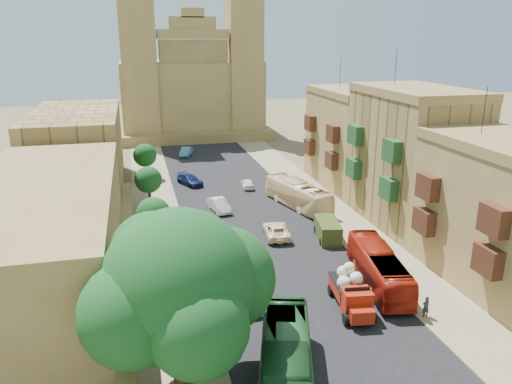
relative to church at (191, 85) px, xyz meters
name	(u,v)px	position (x,y,z in m)	size (l,w,h in m)	color
road_surface	(247,217)	(0.00, -48.61, -9.51)	(14.00, 140.00, 0.01)	black
sidewalk_east	(330,210)	(9.50, -48.61, -9.51)	(5.00, 140.00, 0.01)	#827555
sidewalk_west	(157,224)	(-9.50, -48.61, -9.51)	(5.00, 140.00, 0.01)	#827555
kerb_east	(309,211)	(7.00, -48.61, -9.46)	(0.25, 140.00, 0.12)	#827555
kerb_west	(182,222)	(-7.00, -48.61, -9.46)	(0.25, 140.00, 0.12)	#827555
townhouse_b	(506,213)	(15.95, -67.61, -3.86)	(9.00, 14.00, 14.90)	olive
townhouse_c	(411,156)	(15.95, -53.61, -2.61)	(9.00, 14.00, 17.40)	olive
townhouse_d	(353,138)	(15.95, -39.61, -3.36)	(9.00, 14.00, 15.90)	olive
west_wall	(127,260)	(-12.50, -58.61, -8.62)	(1.00, 40.00, 1.80)	olive
west_building_low	(47,238)	(-18.00, -60.61, -5.32)	(10.00, 28.00, 8.40)	olive
west_building_mid	(78,152)	(-18.00, -34.61, -4.52)	(10.00, 22.00, 10.00)	olive
church	(191,85)	(0.00, 0.00, 0.00)	(28.00, 22.50, 36.30)	olive
ficus_tree	(181,289)	(-9.41, -74.61, -3.34)	(10.45, 9.62, 10.45)	#382B1C
street_tree_a	(162,279)	(-10.00, -66.61, -6.67)	(2.78, 2.78, 4.27)	#382B1C
street_tree_b	(153,215)	(-10.00, -54.61, -6.29)	(3.13, 3.13, 4.82)	#382B1C
street_tree_c	(148,180)	(-10.00, -42.61, -6.39)	(3.05, 3.05, 4.68)	#382B1C
street_tree_d	(145,155)	(-10.00, -30.61, -6.30)	(3.13, 3.13, 4.81)	#382B1C
red_truck	(351,291)	(2.95, -68.83, -8.11)	(2.82, 5.68, 3.20)	#9B1F0B
olive_pickup	(328,230)	(6.10, -56.45, -8.63)	(2.69, 4.68, 1.82)	#36471A
bus_green_north	(286,369)	(-4.19, -76.27, -7.93)	(2.67, 11.41, 3.18)	#1B4E24
bus_red_east	(379,268)	(6.50, -65.96, -8.08)	(2.41, 10.30, 2.87)	#A81E0E
bus_cream_east	(298,194)	(6.31, -46.83, -8.04)	(2.48, 10.58, 2.95)	#FFE1AB
car_blue_a	(247,301)	(-4.24, -67.10, -8.93)	(1.37, 3.41, 1.16)	#428FBD
car_white_a	(219,205)	(-2.60, -46.10, -8.81)	(1.50, 4.29, 1.42)	silver
car_cream	(276,230)	(1.49, -54.79, -8.84)	(2.24, 4.87, 1.35)	#FFE1AE
car_dkblue	(190,180)	(-4.56, -35.13, -8.85)	(1.86, 4.58, 1.33)	#0D1542
car_white_b	(247,183)	(2.42, -38.19, -8.93)	(1.38, 3.43, 1.17)	white
car_blue_b	(186,152)	(-3.24, -18.35, -8.83)	(1.45, 4.16, 1.37)	#4E81B8
pedestrian_a	(426,307)	(7.50, -71.06, -8.74)	(0.57, 0.37, 1.56)	#2A282E
pedestrian_c	(404,285)	(7.64, -67.92, -8.73)	(0.92, 0.38, 1.58)	#2C2C2F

